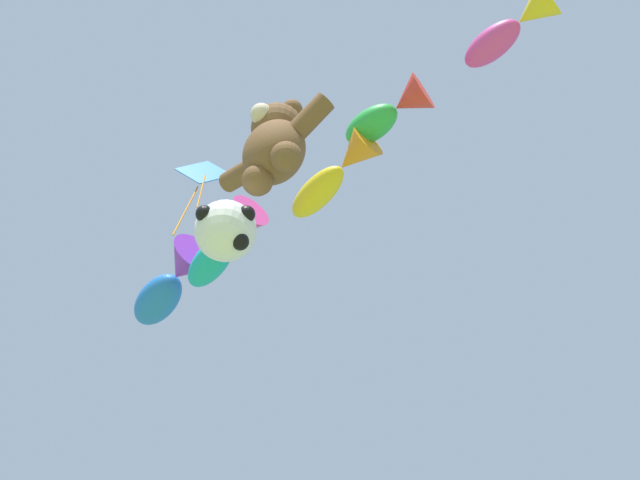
{
  "coord_description": "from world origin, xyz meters",
  "views": [
    {
      "loc": [
        3.13,
        2.08,
        1.73
      ],
      "look_at": [
        -0.1,
        5.81,
        10.02
      ],
      "focal_mm": 40.0,
      "sensor_mm": 36.0,
      "label": 1
    }
  ],
  "objects_px": {
    "fish_kite_emerald": "(390,112)",
    "fish_kite_goldfin": "(336,174)",
    "soccer_ball_kite": "(226,230)",
    "fish_kite_magenta": "(513,27)",
    "teddy_bear_kite": "(275,144)",
    "fish_kite_cobalt": "(171,282)",
    "diamond_kite": "(202,177)",
    "fish_kite_teal": "(225,243)"
  },
  "relations": [
    {
      "from": "fish_kite_magenta",
      "to": "fish_kite_teal",
      "type": "relative_size",
      "value": 0.8
    },
    {
      "from": "fish_kite_emerald",
      "to": "fish_kite_teal",
      "type": "relative_size",
      "value": 0.79
    },
    {
      "from": "fish_kite_emerald",
      "to": "fish_kite_teal",
      "type": "height_order",
      "value": "fish_kite_emerald"
    },
    {
      "from": "teddy_bear_kite",
      "to": "fish_kite_magenta",
      "type": "distance_m",
      "value": 5.35
    },
    {
      "from": "teddy_bear_kite",
      "to": "fish_kite_goldfin",
      "type": "xyz_separation_m",
      "value": [
        -0.33,
        2.01,
        2.53
      ]
    },
    {
      "from": "fish_kite_cobalt",
      "to": "fish_kite_goldfin",
      "type": "bearing_deg",
      "value": 4.73
    },
    {
      "from": "teddy_bear_kite",
      "to": "soccer_ball_kite",
      "type": "height_order",
      "value": "teddy_bear_kite"
    },
    {
      "from": "fish_kite_emerald",
      "to": "fish_kite_goldfin",
      "type": "bearing_deg",
      "value": 172.04
    },
    {
      "from": "fish_kite_goldfin",
      "to": "fish_kite_cobalt",
      "type": "xyz_separation_m",
      "value": [
        -4.54,
        -0.38,
        -0.04
      ]
    },
    {
      "from": "fish_kite_cobalt",
      "to": "fish_kite_emerald",
      "type": "bearing_deg",
      "value": 1.37
    },
    {
      "from": "teddy_bear_kite",
      "to": "fish_kite_emerald",
      "type": "distance_m",
      "value": 3.55
    },
    {
      "from": "teddy_bear_kite",
      "to": "fish_kite_emerald",
      "type": "height_order",
      "value": "fish_kite_emerald"
    },
    {
      "from": "fish_kite_teal",
      "to": "fish_kite_emerald",
      "type": "bearing_deg",
      "value": 4.47
    },
    {
      "from": "fish_kite_cobalt",
      "to": "fish_kite_magenta",
      "type": "bearing_deg",
      "value": 2.22
    },
    {
      "from": "fish_kite_magenta",
      "to": "fish_kite_goldfin",
      "type": "relative_size",
      "value": 0.8
    },
    {
      "from": "soccer_ball_kite",
      "to": "fish_kite_cobalt",
      "type": "height_order",
      "value": "fish_kite_cobalt"
    },
    {
      "from": "teddy_bear_kite",
      "to": "fish_kite_cobalt",
      "type": "bearing_deg",
      "value": 161.43
    },
    {
      "from": "teddy_bear_kite",
      "to": "fish_kite_emerald",
      "type": "bearing_deg",
      "value": 53.85
    },
    {
      "from": "fish_kite_cobalt",
      "to": "diamond_kite",
      "type": "bearing_deg",
      "value": -30.02
    },
    {
      "from": "teddy_bear_kite",
      "to": "fish_kite_goldfin",
      "type": "distance_m",
      "value": 3.25
    },
    {
      "from": "fish_kite_emerald",
      "to": "soccer_ball_kite",
      "type": "bearing_deg",
      "value": -140.3
    },
    {
      "from": "fish_kite_goldfin",
      "to": "fish_kite_cobalt",
      "type": "height_order",
      "value": "fish_kite_cobalt"
    },
    {
      "from": "fish_kite_goldfin",
      "to": "fish_kite_magenta",
      "type": "bearing_deg",
      "value": -0.37
    },
    {
      "from": "soccer_ball_kite",
      "to": "fish_kite_magenta",
      "type": "relative_size",
      "value": 0.53
    },
    {
      "from": "fish_kite_emerald",
      "to": "fish_kite_cobalt",
      "type": "bearing_deg",
      "value": -178.63
    },
    {
      "from": "teddy_bear_kite",
      "to": "diamond_kite",
      "type": "xyz_separation_m",
      "value": [
        -2.43,
        0.22,
        2.42
      ]
    },
    {
      "from": "teddy_bear_kite",
      "to": "fish_kite_cobalt",
      "type": "height_order",
      "value": "fish_kite_cobalt"
    },
    {
      "from": "diamond_kite",
      "to": "fish_kite_teal",
      "type": "bearing_deg",
      "value": 110.03
    },
    {
      "from": "teddy_bear_kite",
      "to": "fish_kite_teal",
      "type": "bearing_deg",
      "value": 153.14
    },
    {
      "from": "fish_kite_magenta",
      "to": "diamond_kite",
      "type": "height_order",
      "value": "diamond_kite"
    },
    {
      "from": "teddy_bear_kite",
      "to": "fish_kite_goldfin",
      "type": "bearing_deg",
      "value": 99.27
    },
    {
      "from": "teddy_bear_kite",
      "to": "soccer_ball_kite",
      "type": "xyz_separation_m",
      "value": [
        -0.83,
        0.01,
        -1.86
      ]
    },
    {
      "from": "soccer_ball_kite",
      "to": "diamond_kite",
      "type": "height_order",
      "value": "diamond_kite"
    },
    {
      "from": "fish_kite_goldfin",
      "to": "teddy_bear_kite",
      "type": "bearing_deg",
      "value": -80.73
    },
    {
      "from": "fish_kite_magenta",
      "to": "soccer_ball_kite",
      "type": "bearing_deg",
      "value": -158.16
    },
    {
      "from": "fish_kite_goldfin",
      "to": "soccer_ball_kite",
      "type": "bearing_deg",
      "value": -104.13
    },
    {
      "from": "soccer_ball_kite",
      "to": "fish_kite_goldfin",
      "type": "distance_m",
      "value": 4.85
    },
    {
      "from": "fish_kite_emerald",
      "to": "diamond_kite",
      "type": "distance_m",
      "value": 4.06
    },
    {
      "from": "fish_kite_cobalt",
      "to": "teddy_bear_kite",
      "type": "bearing_deg",
      "value": -18.57
    },
    {
      "from": "fish_kite_magenta",
      "to": "fish_kite_emerald",
      "type": "bearing_deg",
      "value": -175.9
    },
    {
      "from": "soccer_ball_kite",
      "to": "diamond_kite",
      "type": "xyz_separation_m",
      "value": [
        -1.6,
        0.21,
        4.28
      ]
    },
    {
      "from": "diamond_kite",
      "to": "fish_kite_magenta",
      "type": "bearing_deg",
      "value": 15.1
    }
  ]
}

